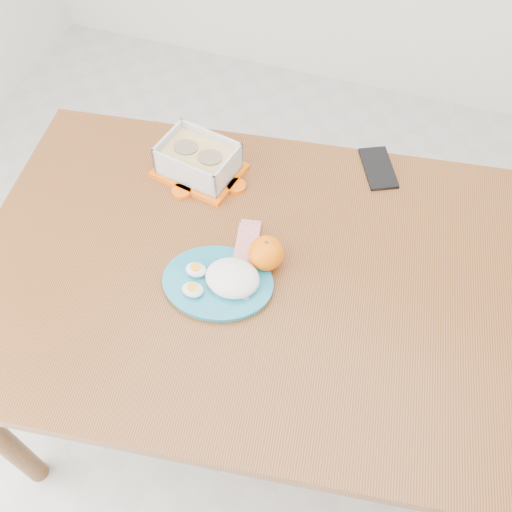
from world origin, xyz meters
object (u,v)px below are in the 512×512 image
(dining_table, at_px, (256,289))
(orange_fruit, at_px, (266,253))
(food_container, at_px, (198,160))
(rice_plate, at_px, (222,280))
(smartphone, at_px, (378,168))

(dining_table, relative_size, orange_fruit, 17.46)
(food_container, height_order, rice_plate, food_container)
(dining_table, distance_m, food_container, 0.38)
(dining_table, height_order, smartphone, smartphone)
(orange_fruit, bearing_deg, food_container, 138.97)
(rice_plate, bearing_deg, orange_fruit, 40.82)
(dining_table, relative_size, smartphone, 9.68)
(smartphone, bearing_deg, rice_plate, -144.48)
(food_container, relative_size, smartphone, 1.62)
(dining_table, bearing_deg, food_container, 126.36)
(rice_plate, bearing_deg, dining_table, 37.49)
(dining_table, bearing_deg, rice_plate, -141.10)
(food_container, bearing_deg, smartphone, 31.07)
(orange_fruit, bearing_deg, rice_plate, -130.19)
(dining_table, bearing_deg, smartphone, 55.98)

